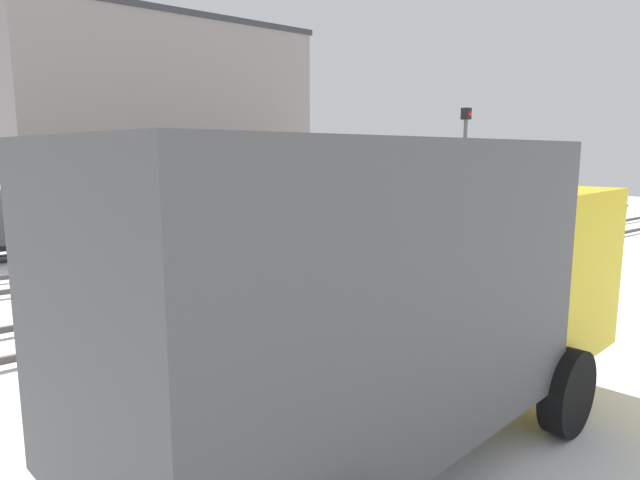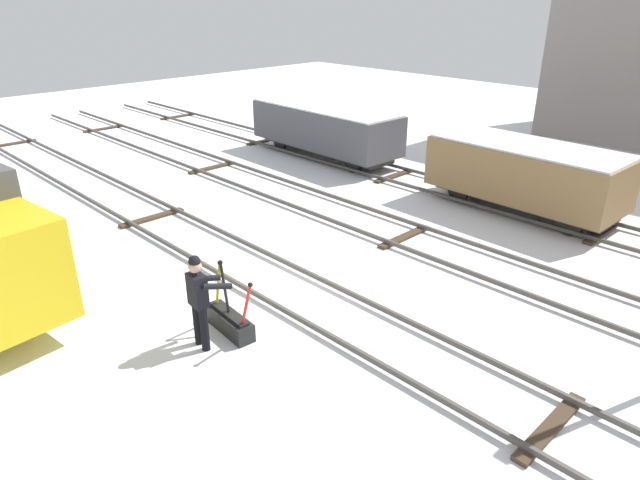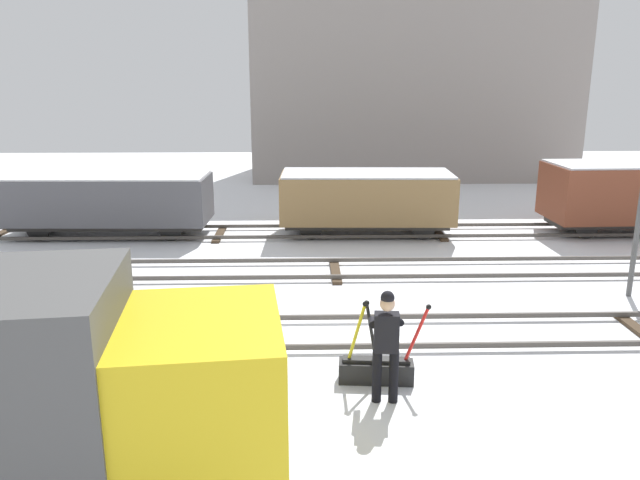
{
  "view_description": "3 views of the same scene",
  "coord_description": "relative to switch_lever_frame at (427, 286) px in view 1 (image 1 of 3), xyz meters",
  "views": [
    {
      "loc": [
        -7.85,
        -8.78,
        2.88
      ],
      "look_at": [
        -0.27,
        0.76,
        0.91
      ],
      "focal_mm": 30.82,
      "sensor_mm": 36.0,
      "label": 1
    },
    {
      "loc": [
        8.11,
        -6.98,
        5.98
      ],
      "look_at": [
        0.6,
        0.37,
        1.29
      ],
      "focal_mm": 31.61,
      "sensor_mm": 36.0,
      "label": 2
    },
    {
      "loc": [
        -0.8,
        -11.23,
        4.98
      ],
      "look_at": [
        -0.46,
        1.83,
        1.48
      ],
      "focal_mm": 34.82,
      "sensor_mm": 36.0,
      "label": 3
    }
  ],
  "objects": [
    {
      "name": "apartment_building",
      "position": [
        4.13,
        22.47,
        4.65
      ],
      "size": [
        15.75,
        6.53,
        9.78
      ],
      "color": "gray",
      "rests_on": "ground_plane"
    },
    {
      "name": "delivery_truck",
      "position": [
        -4.61,
        -3.44,
        1.42
      ],
      "size": [
        6.27,
        2.94,
        2.97
      ],
      "rotation": [
        0.0,
        0.0,
        0.11
      ],
      "color": "gold",
      "rests_on": "ground_plane"
    },
    {
      "name": "track_main_line",
      "position": [
        -0.39,
        1.83,
        -0.13
      ],
      "size": [
        44.0,
        1.94,
        0.18
      ],
      "color": "#4C4742",
      "rests_on": "ground_plane"
    },
    {
      "name": "freight_car_far_end",
      "position": [
        0.78,
        9.85,
        0.94
      ],
      "size": [
        5.46,
        2.41,
        2.01
      ],
      "rotation": [
        0.0,
        0.0,
        -0.03
      ],
      "color": "#2D2B28",
      "rests_on": "ground_plane"
    },
    {
      "name": "track_siding_near",
      "position": [
        -0.39,
        5.9,
        -0.14
      ],
      "size": [
        44.0,
        1.94,
        0.18
      ],
      "color": "#4C4742",
      "rests_on": "ground_plane"
    },
    {
      "name": "ground_plane",
      "position": [
        -0.39,
        1.83,
        -0.25
      ],
      "size": [
        60.0,
        60.0,
        0.0
      ],
      "primitive_type": "plane",
      "color": "white"
    },
    {
      "name": "rail_worker",
      "position": [
        0.06,
        -0.63,
        0.8
      ],
      "size": [
        0.58,
        0.73,
        1.84
      ],
      "rotation": [
        0.0,
        0.0,
        -0.09
      ],
      "color": "black",
      "rests_on": "ground_plane"
    },
    {
      "name": "track_siding_far",
      "position": [
        -0.39,
        9.85,
        -0.14
      ],
      "size": [
        44.0,
        1.94,
        0.18
      ],
      "color": "#4C4742",
      "rests_on": "ground_plane"
    },
    {
      "name": "perched_bird_roof_left",
      "position": [
        10.28,
        20.35,
        9.59
      ],
      "size": [
        0.28,
        0.2,
        0.13
      ],
      "rotation": [
        0.0,
        0.0,
        2.75
      ],
      "color": "#514C47",
      "rests_on": "apartment_building"
    },
    {
      "name": "freight_car_back_track",
      "position": [
        9.42,
        9.85,
        1.08
      ],
      "size": [
        5.63,
        2.45,
        2.28
      ],
      "rotation": [
        0.0,
        0.0,
        0.03
      ],
      "color": "#2D2B28",
      "rests_on": "ground_plane"
    },
    {
      "name": "signal_post",
      "position": [
        6.35,
        4.0,
        2.31
      ],
      "size": [
        0.24,
        0.32,
        4.23
      ],
      "color": "#4C4C4C",
      "rests_on": "ground_plane"
    },
    {
      "name": "switch_lever_frame",
      "position": [
        0.0,
        0.0,
        0.0
      ],
      "size": [
        1.5,
        0.46,
        1.44
      ],
      "rotation": [
        0.0,
        0.0,
        -0.09
      ],
      "color": "black",
      "rests_on": "ground_plane"
    }
  ]
}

